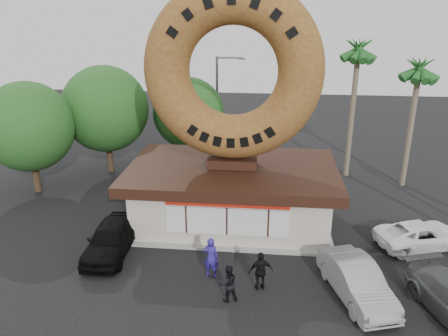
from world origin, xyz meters
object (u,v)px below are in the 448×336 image
person_left (211,257)px  person_center (228,284)px  car_black (111,239)px  car_silver (357,281)px  street_lamp (219,105)px  person_right (261,271)px  giant_donut (233,72)px  donut_shop (232,192)px  car_white (421,235)px

person_left → person_center: 1.87m
car_black → car_silver: (11.23, -2.29, -0.03)m
street_lamp → person_center: 17.58m
person_center → person_right: person_right is taller
person_left → giant_donut: bearing=-86.2°
person_left → person_right: size_ratio=1.09×
car_silver → person_right: bearing=161.2°
car_black → giant_donut: bearing=34.1°
giant_donut → street_lamp: bearing=100.5°
donut_shop → car_silver: (5.67, -6.24, -1.00)m
person_right → person_left: bearing=-32.4°
street_lamp → car_white: bearing=-45.7°
person_right → car_black: bearing=-31.0°
person_left → car_white: (10.11, 3.65, -0.33)m
car_black → car_white: bearing=6.8°
giant_donut → person_right: 9.78m
giant_donut → donut_shop: bearing=-90.0°
street_lamp → person_center: (2.29, -17.04, -3.68)m
street_lamp → person_center: size_ratio=4.98×
person_left → car_black: person_left is taller
street_lamp → car_black: (-3.70, -13.97, -3.68)m
giant_donut → car_black: size_ratio=1.92×
donut_shop → person_center: size_ratio=6.97×
person_right → car_silver: size_ratio=0.38×
giant_donut → car_black: bearing=-144.4°
person_right → car_silver: person_right is taller
person_left → person_right: 2.33m
donut_shop → person_left: donut_shop is taller
person_center → car_white: bearing=-172.7°
giant_donut → person_right: giant_donut is taller
person_left → car_white: person_left is taller
donut_shop → car_silver: donut_shop is taller
person_center → car_white: size_ratio=0.35×
street_lamp → car_white: street_lamp is taller
street_lamp → person_right: bearing=-77.4°
person_right → car_silver: (3.93, -0.13, -0.12)m
person_center → car_black: (-5.99, 3.07, -0.00)m
person_center → person_left: bearing=-83.3°
donut_shop → giant_donut: 6.54m
person_left → person_right: (2.21, -0.71, -0.08)m
person_right → car_black: person_right is taller
street_lamp → car_silver: street_lamp is taller
donut_shop → person_left: 5.48m
donut_shop → person_center: (0.44, -7.02, -0.96)m
street_lamp → person_right: (3.59, -16.13, -3.60)m
car_black → person_left: bearing=-17.3°
person_center → car_white: person_center is taller
street_lamp → person_right: size_ratio=4.54×
donut_shop → person_right: donut_shop is taller
person_left → car_white: size_ratio=0.42×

